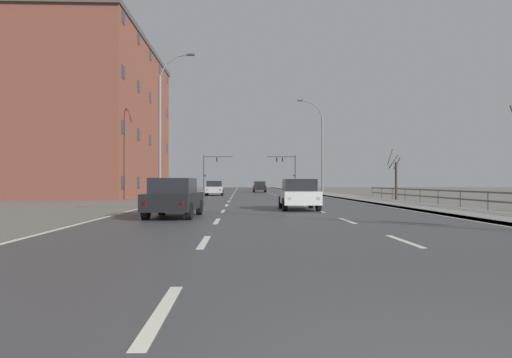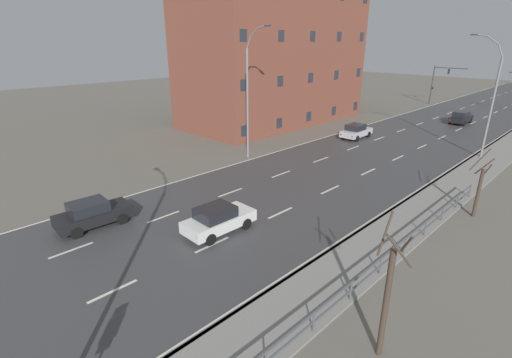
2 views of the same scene
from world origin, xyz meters
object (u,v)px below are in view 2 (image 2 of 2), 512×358
object	(u,v)px
street_lamp_midground	(490,100)
car_far_left	(218,219)
car_near_left	(356,131)
car_distant	(461,117)
car_mid_centre	(92,214)
street_lamp_left_bank	(249,97)
traffic_signal_left	(439,79)
brick_building	(275,57)

from	to	relation	value
street_lamp_midground	car_far_left	bearing A→B (deg)	-102.89
car_near_left	car_distant	world-z (taller)	same
street_lamp_midground	car_mid_centre	world-z (taller)	street_lamp_midground
street_lamp_left_bank	traffic_signal_left	size ratio (longest dim) A/B	1.82
street_lamp_midground	car_near_left	bearing A→B (deg)	-171.59
car_mid_centre	street_lamp_left_bank	bearing A→B (deg)	104.95
car_mid_centre	traffic_signal_left	bearing A→B (deg)	95.85
car_mid_centre	brick_building	bearing A→B (deg)	116.44
street_lamp_midground	traffic_signal_left	bearing A→B (deg)	117.20
street_lamp_midground	traffic_signal_left	xyz separation A→B (m)	(-14.38, 27.99, -1.10)
brick_building	car_mid_centre	bearing A→B (deg)	-66.62
car_far_left	car_near_left	world-z (taller)	same
street_lamp_left_bank	car_far_left	bearing A→B (deg)	-51.08
traffic_signal_left	car_mid_centre	distance (m)	58.66
car_far_left	car_distant	world-z (taller)	same
street_lamp_midground	street_lamp_left_bank	bearing A→B (deg)	-134.89
street_lamp_left_bank	car_distant	bearing A→B (deg)	73.58
street_lamp_left_bank	car_distant	distance (m)	31.02
car_mid_centre	car_far_left	bearing A→B (deg)	42.51
car_far_left	car_distant	size ratio (longest dim) A/B	1.01
traffic_signal_left	car_near_left	bearing A→B (deg)	-84.78
street_lamp_midground	brick_building	size ratio (longest dim) A/B	0.43
street_lamp_left_bank	car_distant	world-z (taller)	street_lamp_left_bank
car_mid_centre	car_distant	bearing A→B (deg)	86.26
car_near_left	car_mid_centre	bearing A→B (deg)	-91.00
car_distant	car_mid_centre	bearing A→B (deg)	-96.84
street_lamp_midground	traffic_signal_left	distance (m)	31.49
traffic_signal_left	car_far_left	distance (m)	54.65
street_lamp_left_bank	traffic_signal_left	distance (m)	42.90
brick_building	car_far_left	bearing A→B (deg)	-53.51
street_lamp_left_bank	traffic_signal_left	world-z (taller)	street_lamp_left_bank
street_lamp_left_bank	car_mid_centre	bearing A→B (deg)	-78.11
traffic_signal_left	car_near_left	distance (m)	30.01
street_lamp_left_bank	street_lamp_midground	bearing A→B (deg)	45.11
street_lamp_left_bank	car_mid_centre	size ratio (longest dim) A/B	2.68
traffic_signal_left	car_distant	size ratio (longest dim) A/B	1.50
street_lamp_left_bank	car_distant	size ratio (longest dim) A/B	2.74
traffic_signal_left	car_far_left	bearing A→B (deg)	-81.08
traffic_signal_left	car_far_left	size ratio (longest dim) A/B	1.49
car_far_left	car_near_left	size ratio (longest dim) A/B	1.00
street_lamp_left_bank	car_near_left	distance (m)	14.31
car_near_left	brick_building	size ratio (longest dim) A/B	0.17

